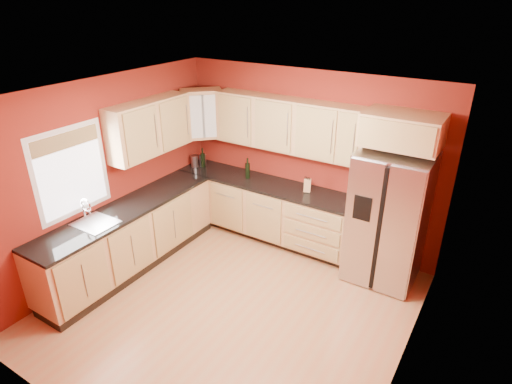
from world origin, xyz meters
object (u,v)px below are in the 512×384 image
Objects in this scene: canister_left at (195,161)px; knife_block at (307,185)px; wine_bottle_a at (203,158)px; soap_dispenser at (349,199)px; refrigerator at (388,218)px.

canister_left reaches higher than knife_block.
soap_dispenser is (2.53, -0.06, -0.08)m from wine_bottle_a.
wine_bottle_a is at bearing 178.53° from refrigerator.
knife_block reaches higher than soap_dispenser.
soap_dispenser is at bearing -1.25° from wine_bottle_a.
refrigerator is 1.22m from knife_block.
wine_bottle_a is at bearing 178.75° from soap_dispenser.
knife_block is at bearing 171.70° from soap_dispenser.
wine_bottle_a reaches higher than soap_dispenser.
refrigerator is 9.24× the size of knife_block.
refrigerator is 3.09m from wine_bottle_a.
canister_left is at bearing -179.69° from soap_dispenser.
soap_dispenser is (0.66, -0.10, -0.01)m from knife_block.
refrigerator is at bearing -26.38° from knife_block.
canister_left is 1.01× the size of knife_block.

